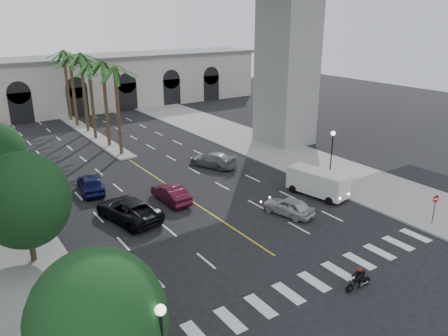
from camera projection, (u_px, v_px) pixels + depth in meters
ground at (296, 270)px, 26.61m from camera, size 140.00×140.00×0.00m
sidewalk_right at (303, 161)px, 46.25m from camera, size 8.00×100.00×0.15m
median at (92, 135)px, 56.19m from camera, size 2.00×24.00×0.20m
pier_building at (54, 86)px, 68.05m from camera, size 71.00×10.50×8.50m
palm_a at (115, 72)px, 45.41m from camera, size 3.20×3.20×10.30m
palm_b at (102, 66)px, 48.49m from camera, size 3.20×3.20×10.60m
palm_c at (89, 67)px, 51.60m from camera, size 3.20×3.20×10.10m
palm_d at (81, 57)px, 54.66m from camera, size 3.20×3.20×10.90m
palm_e at (70, 59)px, 57.79m from camera, size 3.20×3.20×10.40m
palm_f at (63, 54)px, 60.98m from camera, size 3.20×3.20×10.70m
street_tree_near at (98, 322)px, 16.03m from camera, size 5.20×5.20×6.89m
street_tree_mid at (24, 200)px, 26.09m from camera, size 5.44×5.44×7.21m
lamp_post_left_far at (33, 181)px, 31.95m from camera, size 0.40×0.40×5.35m
lamp_post_right at (331, 155)px, 37.84m from camera, size 0.40×0.40×5.35m
traffic_signal_near at (138, 331)px, 17.82m from camera, size 0.25×0.18×3.65m
traffic_signal_far at (104, 284)px, 20.94m from camera, size 0.25×0.18×3.65m
motorcycle_rider at (359, 279)px, 24.62m from camera, size 1.89×0.51×1.36m
car_a at (289, 206)px, 33.77m from camera, size 2.67×4.39×1.40m
car_b at (171, 194)px, 36.05m from camera, size 1.64×4.54×1.49m
car_c at (128, 210)px, 32.88m from camera, size 3.95×6.43×1.66m
car_d at (213, 160)px, 44.51m from camera, size 3.86×5.53×1.49m
car_e at (91, 183)px, 38.03m from camera, size 2.62×4.99×1.62m
cargo_van at (318, 182)px, 37.15m from camera, size 2.86×5.48×2.22m
do_not_enter_sign at (435, 203)px, 31.76m from camera, size 0.58×0.14×2.38m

